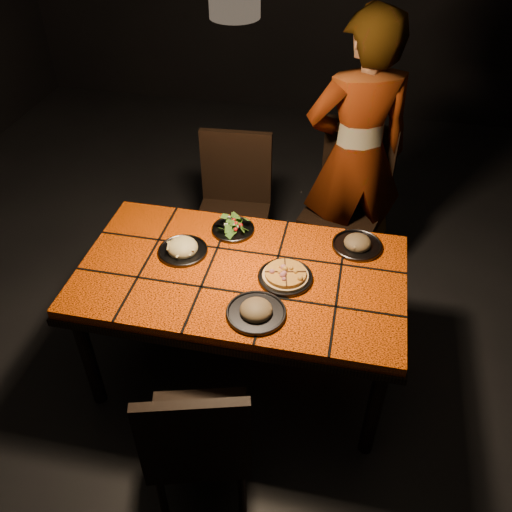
% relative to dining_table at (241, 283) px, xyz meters
% --- Properties ---
extents(room_shell, '(6.04, 7.04, 3.08)m').
position_rel_dining_table_xyz_m(room_shell, '(0.00, 0.00, 0.83)').
color(room_shell, black).
rests_on(room_shell, ground).
extents(dining_table, '(1.62, 0.92, 0.75)m').
position_rel_dining_table_xyz_m(dining_table, '(0.00, 0.00, 0.00)').
color(dining_table, '#EA4D07').
rests_on(dining_table, ground).
extents(chair_near, '(0.52, 0.52, 0.93)m').
position_rel_dining_table_xyz_m(chair_near, '(0.01, -0.81, -0.14)').
color(chair_near, black).
rests_on(chair_near, ground).
extents(chair_far_left, '(0.48, 0.48, 0.99)m').
position_rel_dining_table_xyz_m(chair_far_left, '(-0.25, 0.85, -0.10)').
color(chair_far_left, black).
rests_on(chair_far_left, ground).
extents(chair_far_right, '(0.56, 0.56, 1.03)m').
position_rel_dining_table_xyz_m(chair_far_right, '(0.47, 1.05, -0.08)').
color(chair_far_right, black).
rests_on(chair_far_right, ground).
extents(diner, '(0.75, 0.62, 1.77)m').
position_rel_dining_table_xyz_m(diner, '(0.48, 1.01, 0.21)').
color(diner, brown).
rests_on(diner, ground).
extents(plate_pizza, '(0.27, 0.27, 0.04)m').
position_rel_dining_table_xyz_m(plate_pizza, '(0.22, -0.01, 0.10)').
color(plate_pizza, '#323236').
rests_on(plate_pizza, dining_table).
extents(plate_pasta, '(0.25, 0.25, 0.08)m').
position_rel_dining_table_xyz_m(plate_pasta, '(-0.32, 0.08, 0.10)').
color(plate_pasta, '#323236').
rests_on(plate_pasta, dining_table).
extents(plate_salad, '(0.23, 0.23, 0.07)m').
position_rel_dining_table_xyz_m(plate_salad, '(-0.12, 0.31, 0.10)').
color(plate_salad, '#323236').
rests_on(plate_salad, dining_table).
extents(plate_mushroom_a, '(0.27, 0.27, 0.09)m').
position_rel_dining_table_xyz_m(plate_mushroom_a, '(0.13, -0.27, 0.10)').
color(plate_mushroom_a, '#323236').
rests_on(plate_mushroom_a, dining_table).
extents(plate_mushroom_b, '(0.26, 0.26, 0.08)m').
position_rel_dining_table_xyz_m(plate_mushroom_b, '(0.55, 0.31, 0.10)').
color(plate_mushroom_b, '#323236').
rests_on(plate_mushroom_b, dining_table).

